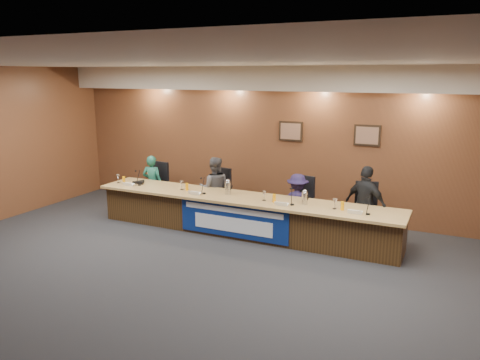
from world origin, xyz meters
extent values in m
plane|color=black|center=(0.00, 0.00, 0.00)|extent=(10.00, 10.00, 0.00)
cube|color=silver|center=(0.00, 0.00, 3.20)|extent=(10.00, 8.00, 0.04)
cube|color=brown|center=(0.00, 4.00, 1.60)|extent=(10.00, 0.04, 3.20)
cube|color=beige|center=(0.00, 3.75, 2.95)|extent=(10.00, 0.50, 0.50)
cube|color=#3A2511|center=(0.00, 2.40, 0.35)|extent=(6.00, 0.80, 0.70)
cube|color=#A6814A|center=(0.00, 2.35, 0.72)|extent=(6.10, 0.95, 0.05)
cube|color=navy|center=(0.00, 1.99, 0.38)|extent=(2.20, 0.02, 0.65)
cube|color=silver|center=(0.00, 1.97, 0.58)|extent=(2.00, 0.01, 0.10)
cube|color=silver|center=(0.00, 1.97, 0.30)|extent=(1.60, 0.01, 0.28)
cube|color=black|center=(0.40, 3.97, 1.85)|extent=(0.52, 0.04, 0.42)
cube|color=black|center=(2.00, 3.97, 1.85)|extent=(0.52, 0.04, 0.42)
imported|color=#1A5543|center=(-2.51, 2.96, 0.63)|extent=(0.51, 0.38, 1.27)
imported|color=#49484D|center=(-0.91, 2.96, 0.68)|extent=(0.81, 0.74, 1.35)
imported|color=#1C1439|center=(0.92, 2.96, 0.58)|extent=(0.78, 0.49, 1.16)
imported|color=black|center=(2.23, 2.96, 0.71)|extent=(0.91, 0.64, 1.43)
cube|color=black|center=(-2.51, 3.06, 0.48)|extent=(0.54, 0.54, 0.08)
cube|color=black|center=(-0.91, 3.06, 0.48)|extent=(0.56, 0.56, 0.08)
cube|color=black|center=(0.92, 3.06, 0.48)|extent=(0.58, 0.58, 0.08)
cube|color=black|center=(2.23, 3.06, 0.48)|extent=(0.58, 0.58, 0.08)
cube|color=white|center=(-2.53, 2.12, 0.80)|extent=(0.24, 0.08, 0.10)
cylinder|color=black|center=(-2.33, 2.26, 0.76)|extent=(0.07, 0.07, 0.02)
cylinder|color=#FFA005|center=(-2.75, 2.29, 0.82)|extent=(0.06, 0.06, 0.15)
cylinder|color=silver|center=(-2.89, 2.27, 0.84)|extent=(0.08, 0.08, 0.18)
cube|color=white|center=(-0.89, 2.08, 0.80)|extent=(0.24, 0.08, 0.10)
cylinder|color=black|center=(-0.76, 2.24, 0.76)|extent=(0.07, 0.07, 0.02)
cylinder|color=#FFA005|center=(-1.20, 2.33, 0.82)|extent=(0.06, 0.06, 0.15)
cylinder|color=silver|center=(-1.33, 2.34, 0.84)|extent=(0.08, 0.08, 0.18)
cube|color=white|center=(0.91, 2.07, 0.80)|extent=(0.24, 0.08, 0.10)
cylinder|color=black|center=(1.07, 2.22, 0.76)|extent=(0.07, 0.07, 0.02)
cylinder|color=#FFA005|center=(0.71, 2.26, 0.82)|extent=(0.06, 0.06, 0.15)
cylinder|color=silver|center=(0.50, 2.29, 0.84)|extent=(0.08, 0.08, 0.18)
cube|color=white|center=(2.20, 2.14, 0.80)|extent=(0.24, 0.08, 0.10)
cylinder|color=black|center=(2.40, 2.21, 0.76)|extent=(0.07, 0.07, 0.02)
cylinder|color=#FFA005|center=(1.96, 2.29, 0.82)|extent=(0.06, 0.06, 0.15)
cylinder|color=silver|center=(1.82, 2.31, 0.84)|extent=(0.08, 0.08, 0.18)
cylinder|color=silver|center=(-0.32, 2.42, 0.87)|extent=(0.12, 0.12, 0.24)
cylinder|color=silver|center=(1.26, 2.35, 0.86)|extent=(0.11, 0.11, 0.22)
cylinder|color=black|center=(-2.44, 2.42, 0.78)|extent=(0.32, 0.32, 0.05)
camera|label=1|loc=(3.69, -5.45, 3.04)|focal=35.00mm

